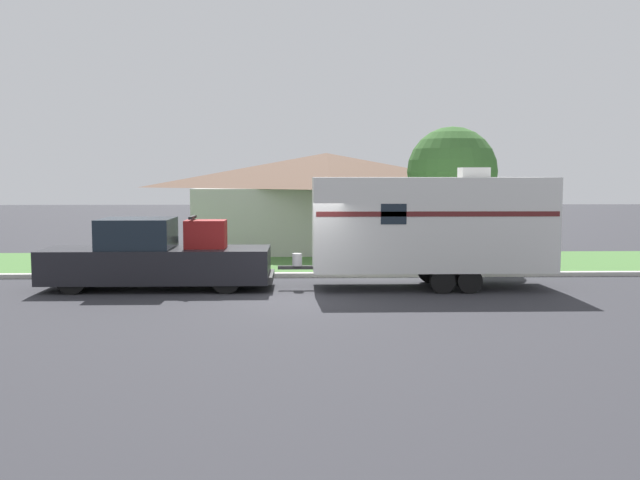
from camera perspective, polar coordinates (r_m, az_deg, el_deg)
The scene contains 8 objects.
ground_plane at distance 19.15m, azimuth -1.79°, elevation -4.59°, with size 120.00×120.00×0.00m, color #2D2D33.
curb_strip at distance 22.84m, azimuth -1.76°, elevation -2.81°, with size 80.00×0.30×0.14m.
lawn_strip at distance 26.47m, azimuth -1.75°, elevation -1.83°, with size 80.00×7.00×0.03m.
house_across_street at distance 31.81m, azimuth 0.50°, elevation 3.30°, with size 11.85×8.05×4.24m.
pickup_truck at distance 20.91m, azimuth -12.99°, elevation -1.40°, with size 6.52×2.02×2.10m.
travel_trailer at distance 20.76m, azimuth 8.86°, elevation 1.30°, with size 7.80×2.29×3.48m.
mailbox at distance 23.81m, azimuth -9.59°, elevation -0.37°, with size 0.48×0.20×1.26m.
tree_in_yard at distance 25.76m, azimuth 10.51°, elevation 5.38°, with size 3.18×3.18×4.97m.
Camera 1 is at (0.06, -18.87, 3.26)m, focal length 40.00 mm.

